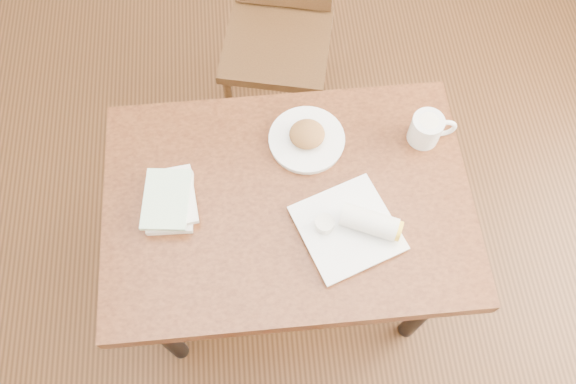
{
  "coord_description": "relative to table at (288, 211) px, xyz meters",
  "views": [
    {
      "loc": [
        -0.06,
        -0.69,
        2.27
      ],
      "look_at": [
        0.0,
        0.0,
        0.8
      ],
      "focal_mm": 35.0,
      "sensor_mm": 36.0,
      "label": 1
    }
  ],
  "objects": [
    {
      "name": "ground",
      "position": [
        0.0,
        0.0,
        -0.66
      ],
      "size": [
        4.0,
        5.0,
        0.01
      ],
      "primitive_type": "cube",
      "color": "#472814",
      "rests_on": "ground"
    },
    {
      "name": "table",
      "position": [
        0.0,
        0.0,
        0.0
      ],
      "size": [
        1.1,
        0.76,
        0.75
      ],
      "color": "brown",
      "rests_on": "ground"
    },
    {
      "name": "chair_far",
      "position": [
        0.05,
        0.89,
        -0.11
      ],
      "size": [
        0.5,
        0.5,
        0.95
      ],
      "color": "#422912",
      "rests_on": "ground"
    },
    {
      "name": "plate_scone",
      "position": [
        0.08,
        0.19,
        0.12
      ],
      "size": [
        0.24,
        0.24,
        0.08
      ],
      "color": "white",
      "rests_on": "table"
    },
    {
      "name": "coffee_mug",
      "position": [
        0.44,
        0.17,
        0.14
      ],
      "size": [
        0.15,
        0.1,
        0.1
      ],
      "color": "white",
      "rests_on": "table"
    },
    {
      "name": "plate_burrito",
      "position": [
        0.18,
        -0.12,
        0.12
      ],
      "size": [
        0.34,
        0.34,
        0.09
      ],
      "color": "white",
      "rests_on": "table"
    },
    {
      "name": "book_stack",
      "position": [
        -0.35,
        0.02,
        0.12
      ],
      "size": [
        0.17,
        0.22,
        0.05
      ],
      "color": "white",
      "rests_on": "table"
    }
  ]
}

